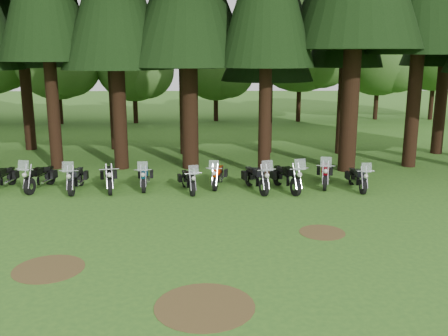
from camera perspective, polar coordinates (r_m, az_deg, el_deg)
The scene contains 21 objects.
ground at distance 14.88m, azimuth -5.81°, elevation -8.12°, with size 120.00×120.00×0.00m, color #2F5F1F.
decid_2 at distance 40.34m, azimuth -18.26°, elevation 11.78°, with size 6.72×6.53×8.40m.
decid_3 at distance 39.42m, azimuth -9.93°, elevation 11.57°, with size 6.12×5.95×7.65m.
decid_4 at distance 40.17m, azimuth -0.57°, elevation 11.58°, with size 5.93×5.76×7.41m.
decid_5 at distance 40.18m, azimuth 9.36°, elevation 14.07°, with size 8.45×8.21×10.56m.
decid_6 at distance 43.05m, azimuth 17.81°, elevation 12.18°, with size 7.06×6.86×8.82m.
decid_7 at distance 44.57m, azimuth 23.74°, elevation 13.04°, with size 8.44×8.20×10.55m.
dirt_patch_0 at distance 13.65m, azimuth -19.40°, elevation -10.79°, with size 1.80×1.80×0.01m, color #4C3D1E.
dirt_patch_1 at distance 15.63m, azimuth 11.15°, elevation -7.22°, with size 1.40×1.40×0.01m, color #4C3D1E.
dirt_patch_2 at distance 11.18m, azimuth -2.22°, elevation -15.50°, with size 2.20×2.20×0.01m, color #4C3D1E.
motorcycle_0 at distance 21.80m, azimuth -23.94°, elevation -1.13°, with size 0.35×2.16×0.88m.
motorcycle_1 at distance 21.25m, azimuth -20.30°, elevation -1.08°, with size 0.71×2.26×1.42m.
motorcycle_2 at distance 20.60m, azimuth -16.57°, elevation -1.24°, with size 0.42×2.25×1.42m.
motorcycle_3 at distance 20.41m, azimuth -13.00°, elevation -1.17°, with size 0.66×2.24×0.92m.
motorcycle_4 at distance 20.40m, azimuth -9.04°, elevation -1.09°, with size 0.45×2.09×1.31m.
motorcycle_5 at distance 19.70m, azimuth -4.09°, elevation -1.50°, with size 0.77×2.01×1.27m.
motorcycle_6 at distance 20.41m, azimuth -0.70°, elevation -0.93°, with size 0.60×2.07×1.30m.
motorcycle_7 at distance 19.79m, azimuth 3.73°, elevation -1.25°, with size 0.95×2.29×1.46m.
motorcycle_8 at distance 19.94m, azimuth 7.16°, elevation -1.16°, with size 1.00×2.37×1.51m.
motorcycle_9 at distance 20.94m, azimuth 11.45°, elevation -0.72°, with size 0.73×2.27×1.43m.
motorcycle_10 at distance 20.67m, azimuth 15.02°, elevation -1.20°, with size 0.39×2.07×1.31m.
Camera 1 is at (1.24, -13.83, 5.33)m, focal length 40.00 mm.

